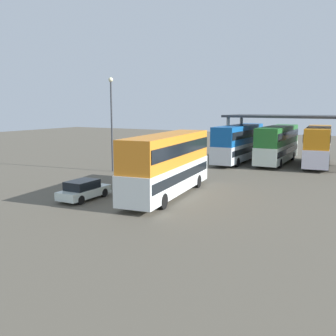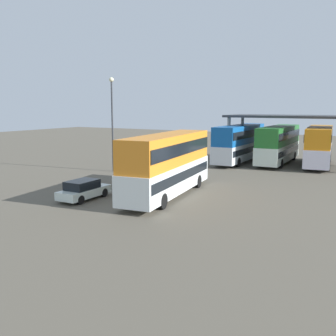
{
  "view_description": "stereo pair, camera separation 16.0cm",
  "coord_description": "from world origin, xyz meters",
  "px_view_note": "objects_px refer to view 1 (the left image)",
  "views": [
    {
      "loc": [
        13.7,
        -19.59,
        6.32
      ],
      "look_at": [
        0.26,
        3.83,
        2.0
      ],
      "focal_mm": 41.48,
      "sensor_mm": 36.0,
      "label": 1
    },
    {
      "loc": [
        13.84,
        -19.51,
        6.32
      ],
      "look_at": [
        0.26,
        3.83,
        2.0
      ],
      "focal_mm": 41.48,
      "sensor_mm": 36.0,
      "label": 2
    }
  ],
  "objects_px": {
    "parked_hatchback": "(84,190)",
    "lamppost_tall": "(111,114)",
    "double_decker_main": "(168,162)",
    "double_decker_far_right": "(318,145)",
    "double_decker_near_canopy": "(239,142)",
    "double_decker_mid_row": "(277,143)"
  },
  "relations": [
    {
      "from": "lamppost_tall",
      "to": "double_decker_near_canopy",
      "type": "bearing_deg",
      "value": 55.21
    },
    {
      "from": "lamppost_tall",
      "to": "double_decker_far_right",
      "type": "bearing_deg",
      "value": 39.44
    },
    {
      "from": "parked_hatchback",
      "to": "double_decker_far_right",
      "type": "relative_size",
      "value": 0.37
    },
    {
      "from": "double_decker_near_canopy",
      "to": "double_decker_mid_row",
      "type": "bearing_deg",
      "value": -73.78
    },
    {
      "from": "double_decker_mid_row",
      "to": "lamppost_tall",
      "type": "bearing_deg",
      "value": 135.56
    },
    {
      "from": "double_decker_main",
      "to": "lamppost_tall",
      "type": "height_order",
      "value": "lamppost_tall"
    },
    {
      "from": "double_decker_near_canopy",
      "to": "lamppost_tall",
      "type": "distance_m",
      "value": 15.23
    },
    {
      "from": "double_decker_far_right",
      "to": "lamppost_tall",
      "type": "distance_m",
      "value": 21.93
    },
    {
      "from": "double_decker_main",
      "to": "parked_hatchback",
      "type": "height_order",
      "value": "double_decker_main"
    },
    {
      "from": "parked_hatchback",
      "to": "double_decker_far_right",
      "type": "xyz_separation_m",
      "value": [
        11.25,
        24.03,
        1.6
      ]
    },
    {
      "from": "double_decker_main",
      "to": "double_decker_far_right",
      "type": "height_order",
      "value": "double_decker_main"
    },
    {
      "from": "double_decker_mid_row",
      "to": "double_decker_far_right",
      "type": "distance_m",
      "value": 4.23
    },
    {
      "from": "double_decker_main",
      "to": "double_decker_near_canopy",
      "type": "distance_m",
      "value": 18.64
    },
    {
      "from": "parked_hatchback",
      "to": "lamppost_tall",
      "type": "bearing_deg",
      "value": 27.19
    },
    {
      "from": "parked_hatchback",
      "to": "double_decker_main",
      "type": "bearing_deg",
      "value": -49.66
    },
    {
      "from": "double_decker_main",
      "to": "double_decker_far_right",
      "type": "bearing_deg",
      "value": -26.3
    },
    {
      "from": "double_decker_main",
      "to": "parked_hatchback",
      "type": "xyz_separation_m",
      "value": [
        -4.42,
        -3.88,
        -1.72
      ]
    },
    {
      "from": "double_decker_near_canopy",
      "to": "lamppost_tall",
      "type": "bearing_deg",
      "value": 144.49
    },
    {
      "from": "double_decker_main",
      "to": "lamppost_tall",
      "type": "distance_m",
      "value": 12.2
    },
    {
      "from": "double_decker_far_right",
      "to": "lamppost_tall",
      "type": "bearing_deg",
      "value": 122.54
    },
    {
      "from": "double_decker_main",
      "to": "parked_hatchback",
      "type": "bearing_deg",
      "value": 123.77
    },
    {
      "from": "lamppost_tall",
      "to": "double_decker_main",
      "type": "bearing_deg",
      "value": -32.73
    }
  ]
}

